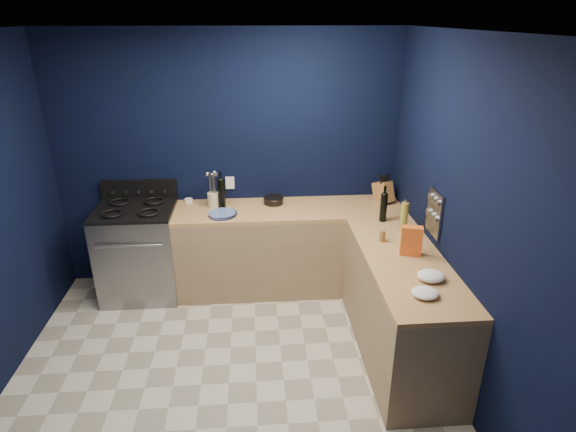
{
  "coord_description": "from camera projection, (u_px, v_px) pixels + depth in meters",
  "views": [
    {
      "loc": [
        0.24,
        -2.93,
        2.69
      ],
      "look_at": [
        0.55,
        1.0,
        1.0
      ],
      "focal_mm": 29.33,
      "sensor_mm": 36.0,
      "label": 1
    }
  ],
  "objects": [
    {
      "name": "gas_range",
      "position": [
        140.0,
        253.0,
        4.79
      ],
      "size": [
        0.76,
        0.66,
        0.92
      ],
      "primitive_type": "cube",
      "color": "gray",
      "rests_on": "floor"
    },
    {
      "name": "wall_outlet",
      "position": [
        230.0,
        183.0,
        4.9
      ],
      "size": [
        0.09,
        0.02,
        0.13
      ],
      "primitive_type": "cube",
      "color": "white",
      "rests_on": "wall_back"
    },
    {
      "name": "backguard",
      "position": [
        139.0,
        189.0,
        4.83
      ],
      "size": [
        0.76,
        0.06,
        0.2
      ],
      "primitive_type": "cube",
      "color": "black",
      "rests_on": "gas_range"
    },
    {
      "name": "top_back",
      "position": [
        290.0,
        210.0,
        4.74
      ],
      "size": [
        2.3,
        0.63,
        0.04
      ],
      "primitive_type": "cube",
      "color": "olive",
      "rests_on": "cab_back"
    },
    {
      "name": "lemon_basket",
      "position": [
        274.0,
        200.0,
        4.83
      ],
      "size": [
        0.24,
        0.24,
        0.08
      ],
      "primitive_type": "cylinder",
      "rotation": [
        0.0,
        0.0,
        -0.26
      ],
      "color": "black",
      "rests_on": "top_back"
    },
    {
      "name": "towel_end",
      "position": [
        425.0,
        293.0,
        3.24
      ],
      "size": [
        0.22,
        0.21,
        0.06
      ],
      "primitive_type": "ellipsoid",
      "rotation": [
        0.0,
        0.0,
        -0.23
      ],
      "color": "white",
      "rests_on": "top_right"
    },
    {
      "name": "wine_bottle_back",
      "position": [
        222.0,
        194.0,
        4.7
      ],
      "size": [
        0.09,
        0.09,
        0.29
      ],
      "primitive_type": "cylinder",
      "rotation": [
        0.0,
        0.0,
        -0.32
      ],
      "color": "black",
      "rests_on": "top_back"
    },
    {
      "name": "top_right",
      "position": [
        405.0,
        262.0,
        3.75
      ],
      "size": [
        0.63,
        1.67,
        0.04
      ],
      "primitive_type": "cube",
      "color": "olive",
      "rests_on": "cab_right"
    },
    {
      "name": "cab_back",
      "position": [
        290.0,
        250.0,
        4.92
      ],
      "size": [
        2.3,
        0.63,
        0.86
      ],
      "primitive_type": "cube",
      "color": "#957A56",
      "rests_on": "floor"
    },
    {
      "name": "ramekin",
      "position": [
        189.0,
        200.0,
        4.89
      ],
      "size": [
        0.11,
        0.11,
        0.03
      ],
      "primitive_type": "cylinder",
      "rotation": [
        0.0,
        0.0,
        0.32
      ],
      "color": "white",
      "rests_on": "top_back"
    },
    {
      "name": "wall_right",
      "position": [
        468.0,
        227.0,
        3.34
      ],
      "size": [
        0.02,
        3.5,
        2.6
      ],
      "primitive_type": "cube",
      "color": "black",
      "rests_on": "ground"
    },
    {
      "name": "wall_back",
      "position": [
        229.0,
        162.0,
        4.83
      ],
      "size": [
        3.5,
        0.02,
        2.6
      ],
      "primitive_type": "cube",
      "color": "black",
      "rests_on": "ground"
    },
    {
      "name": "spice_panel",
      "position": [
        435.0,
        213.0,
        3.89
      ],
      "size": [
        0.02,
        0.28,
        0.38
      ],
      "primitive_type": "cube",
      "color": "gray",
      "rests_on": "wall_right"
    },
    {
      "name": "oven_door",
      "position": [
        133.0,
        269.0,
        4.5
      ],
      "size": [
        0.59,
        0.02,
        0.42
      ],
      "primitive_type": "cube",
      "color": "black",
      "rests_on": "gas_range"
    },
    {
      "name": "utensil_crock",
      "position": [
        214.0,
        200.0,
        4.74
      ],
      "size": [
        0.12,
        0.12,
        0.15
      ],
      "primitive_type": "cylinder",
      "rotation": [
        0.0,
        0.0,
        -0.01
      ],
      "color": "beige",
      "rests_on": "top_back"
    },
    {
      "name": "oil_bottle",
      "position": [
        404.0,
        218.0,
        4.15
      ],
      "size": [
        0.08,
        0.08,
        0.28
      ],
      "primitive_type": "cylinder",
      "rotation": [
        0.0,
        0.0,
        0.24
      ],
      "color": "olive",
      "rests_on": "top_right"
    },
    {
      "name": "plate_stack",
      "position": [
        222.0,
        214.0,
        4.55
      ],
      "size": [
        0.33,
        0.33,
        0.03
      ],
      "primitive_type": "cylinder",
      "rotation": [
        0.0,
        0.0,
        -0.34
      ],
      "color": "#3B5494",
      "rests_on": "top_back"
    },
    {
      "name": "knife_block",
      "position": [
        383.0,
        192.0,
        4.86
      ],
      "size": [
        0.22,
        0.27,
        0.26
      ],
      "primitive_type": "cube",
      "rotation": [
        -0.31,
        0.0,
        0.51
      ],
      "color": "brown",
      "rests_on": "top_back"
    },
    {
      "name": "wine_bottle_right",
      "position": [
        383.0,
        208.0,
        4.39
      ],
      "size": [
        0.07,
        0.07,
        0.27
      ],
      "primitive_type": "cylinder",
      "rotation": [
        0.0,
        0.0,
        -0.13
      ],
      "color": "black",
      "rests_on": "top_right"
    },
    {
      "name": "cooktop",
      "position": [
        134.0,
        210.0,
        4.6
      ],
      "size": [
        0.76,
        0.66,
        0.03
      ],
      "primitive_type": "cube",
      "color": "black",
      "rests_on": "gas_range"
    },
    {
      "name": "floor",
      "position": [
        229.0,
        384.0,
        3.74
      ],
      "size": [
        3.5,
        3.5,
        0.02
      ],
      "primitive_type": "cube",
      "color": "#BCB6A5",
      "rests_on": "ground"
    },
    {
      "name": "spice_jar_near",
      "position": [
        404.0,
        239.0,
        3.97
      ],
      "size": [
        0.05,
        0.05,
        0.1
      ],
      "primitive_type": "cylinder",
      "rotation": [
        0.0,
        0.0,
        -0.16
      ],
      "color": "olive",
      "rests_on": "top_right"
    },
    {
      "name": "towel_front",
      "position": [
        431.0,
        276.0,
        3.43
      ],
      "size": [
        0.24,
        0.22,
        0.07
      ],
      "primitive_type": "ellipsoid",
      "rotation": [
        0.0,
        0.0,
        0.24
      ],
      "color": "white",
      "rests_on": "top_right"
    },
    {
      "name": "ceiling",
      "position": [
        206.0,
        30.0,
        2.7
      ],
      "size": [
        3.5,
        3.5,
        0.02
      ],
      "primitive_type": "cube",
      "color": "silver",
      "rests_on": "ground"
    },
    {
      "name": "cab_right",
      "position": [
        400.0,
        309.0,
        3.93
      ],
      "size": [
        0.63,
        1.67,
        0.86
      ],
      "primitive_type": "cube",
      "color": "#957A56",
      "rests_on": "floor"
    },
    {
      "name": "crouton_bag",
      "position": [
        411.0,
        241.0,
        3.77
      ],
      "size": [
        0.18,
        0.12,
        0.24
      ],
      "primitive_type": "cube",
      "rotation": [
        0.0,
        0.0,
        -0.25
      ],
      "color": "red",
      "rests_on": "top_right"
    },
    {
      "name": "spice_jar_far",
      "position": [
        382.0,
        236.0,
        4.02
      ],
      "size": [
        0.06,
        0.06,
        0.1
      ],
      "primitive_type": "cylinder",
      "rotation": [
        0.0,
        0.0,
        0.27
      ],
      "color": "olive",
      "rests_on": "top_right"
    }
  ]
}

